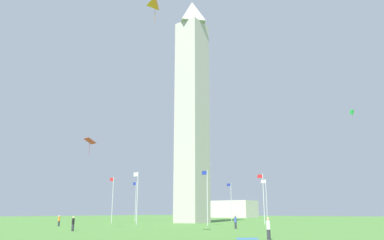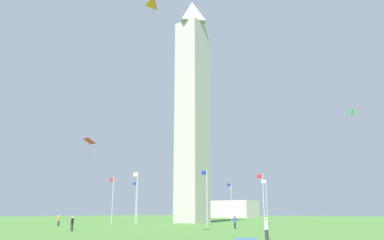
% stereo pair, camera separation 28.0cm
% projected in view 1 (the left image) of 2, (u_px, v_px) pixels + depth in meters
% --- Properties ---
extents(ground_plane, '(260.00, 260.00, 0.00)m').
position_uv_depth(ground_plane, '(192.00, 223.00, 75.03)').
color(ground_plane, '#477A33').
extents(obelisk_monument, '(5.50, 5.50, 49.97)m').
position_uv_depth(obelisk_monument, '(192.00, 104.00, 81.02)').
color(obelisk_monument, '#B7B2A8').
rests_on(obelisk_monument, ground).
extents(flagpole_n, '(1.12, 0.14, 8.97)m').
position_uv_depth(flagpole_n, '(136.00, 200.00, 85.34)').
color(flagpole_n, silver).
rests_on(flagpole_n, ground).
extents(flagpole_ne, '(1.12, 0.14, 8.97)m').
position_uv_depth(flagpole_ne, '(112.00, 198.00, 73.78)').
color(flagpole_ne, silver).
rests_on(flagpole_ne, ground).
extents(flagpole_e, '(1.12, 0.14, 8.97)m').
position_uv_depth(flagpole_e, '(137.00, 196.00, 63.65)').
color(flagpole_e, silver).
rests_on(flagpole_e, ground).
extents(flagpole_se, '(1.12, 0.14, 8.97)m').
position_uv_depth(flagpole_se, '(207.00, 195.00, 60.89)').
color(flagpole_se, silver).
rests_on(flagpole_se, ground).
extents(flagpole_s, '(1.12, 0.14, 8.97)m').
position_uv_depth(flagpole_s, '(263.00, 196.00, 67.12)').
color(flagpole_s, silver).
rests_on(flagpole_s, ground).
extents(flagpole_sw, '(1.12, 0.14, 8.97)m').
position_uv_depth(flagpole_sw, '(266.00, 199.00, 78.68)').
color(flagpole_sw, silver).
rests_on(flagpole_sw, ground).
extents(flagpole_w, '(1.12, 0.14, 8.97)m').
position_uv_depth(flagpole_w, '(231.00, 200.00, 88.80)').
color(flagpole_w, silver).
rests_on(flagpole_w, ground).
extents(flagpole_nw, '(1.12, 0.14, 8.97)m').
position_uv_depth(flagpole_nw, '(182.00, 200.00, 91.56)').
color(flagpole_nw, silver).
rests_on(flagpole_nw, ground).
extents(person_white_shirt, '(0.32, 0.32, 1.74)m').
position_uv_depth(person_white_shirt, '(268.00, 229.00, 30.13)').
color(person_white_shirt, '#2D2D38').
rests_on(person_white_shirt, ground).
extents(person_orange_shirt, '(0.32, 0.32, 1.65)m').
position_uv_depth(person_orange_shirt, '(59.00, 221.00, 57.45)').
color(person_orange_shirt, '#2D2D38').
rests_on(person_orange_shirt, ground).
extents(person_black_shirt, '(0.32, 0.32, 1.67)m').
position_uv_depth(person_black_shirt, '(73.00, 224.00, 43.18)').
color(person_black_shirt, '#2D2D38').
rests_on(person_black_shirt, ground).
extents(person_blue_shirt, '(0.32, 0.32, 1.73)m').
position_uv_depth(person_blue_shirt, '(235.00, 222.00, 49.51)').
color(person_blue_shirt, '#2D2D38').
rests_on(person_blue_shirt, ground).
extents(kite_orange_delta, '(1.90, 2.14, 2.76)m').
position_uv_depth(kite_orange_delta, '(155.00, 6.00, 37.12)').
color(kite_orange_delta, orange).
extents(kite_red_diamond, '(1.68, 1.57, 2.41)m').
position_uv_depth(kite_red_diamond, '(90.00, 141.00, 52.88)').
color(kite_red_diamond, red).
extents(kite_green_box, '(0.85, 0.79, 1.73)m').
position_uv_depth(kite_green_box, '(352.00, 112.00, 64.81)').
color(kite_green_box, green).
extents(distant_building, '(25.86, 10.20, 6.23)m').
position_uv_depth(distant_building, '(222.00, 209.00, 143.97)').
color(distant_building, beige).
rests_on(distant_building, ground).
extents(picnic_blanket_near_first_person, '(2.28, 2.23, 0.01)m').
position_uv_depth(picnic_blanket_near_first_person, '(247.00, 239.00, 31.25)').
color(picnic_blanket_near_first_person, blue).
rests_on(picnic_blanket_near_first_person, ground).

